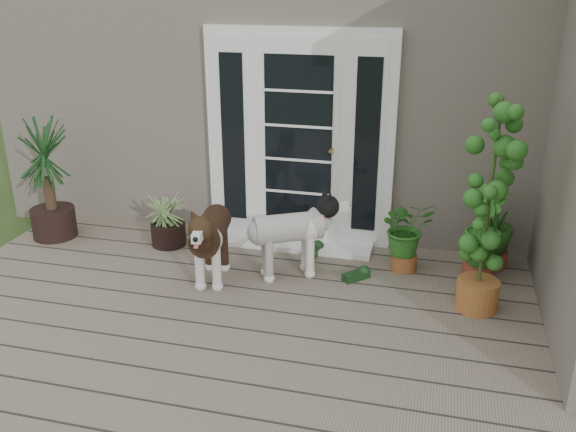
# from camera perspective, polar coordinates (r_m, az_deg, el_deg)

# --- Properties ---
(deck) EXTENTS (6.20, 4.60, 0.12)m
(deck) POSITION_cam_1_polar(r_m,az_deg,el_deg) (4.68, -2.96, -13.41)
(deck) COLOR #6B5B4C
(deck) RESTS_ON ground
(house_main) EXTENTS (7.40, 4.00, 3.10)m
(house_main) POSITION_cam_1_polar(r_m,az_deg,el_deg) (8.08, 5.91, 12.98)
(house_main) COLOR #665E54
(house_main) RESTS_ON ground
(door_unit) EXTENTS (1.90, 0.14, 2.15)m
(door_unit) POSITION_cam_1_polar(r_m,az_deg,el_deg) (6.21, 1.04, 7.15)
(door_unit) COLOR white
(door_unit) RESTS_ON deck
(door_step) EXTENTS (1.60, 0.40, 0.05)m
(door_step) POSITION_cam_1_polar(r_m,az_deg,el_deg) (6.37, 0.57, -2.48)
(door_step) COLOR white
(door_step) RESTS_ON deck
(brindle_dog) EXTENTS (0.50, 0.90, 0.71)m
(brindle_dog) POSITION_cam_1_polar(r_m,az_deg,el_deg) (5.58, -7.06, -2.56)
(brindle_dog) COLOR #311D11
(brindle_dog) RESTS_ON deck
(white_dog) EXTENTS (0.90, 0.72, 0.70)m
(white_dog) POSITION_cam_1_polar(r_m,az_deg,el_deg) (5.61, 0.03, -2.31)
(white_dog) COLOR silver
(white_dog) RESTS_ON deck
(spider_plant) EXTENTS (0.66, 0.66, 0.63)m
(spider_plant) POSITION_cam_1_polar(r_m,az_deg,el_deg) (6.39, -11.06, -0.01)
(spider_plant) COLOR #8CA666
(spider_plant) RESTS_ON deck
(yucca) EXTENTS (1.08, 1.08, 1.24)m
(yucca) POSITION_cam_1_polar(r_m,az_deg,el_deg) (6.83, -21.27, 3.05)
(yucca) COLOR black
(yucca) RESTS_ON deck
(herb_a) EXTENTS (0.64, 0.64, 0.63)m
(herb_a) POSITION_cam_1_polar(r_m,az_deg,el_deg) (5.85, 10.80, -2.06)
(herb_a) COLOR #17521C
(herb_a) RESTS_ON deck
(herb_b) EXTENTS (0.53, 0.53, 0.66)m
(herb_b) POSITION_cam_1_polar(r_m,az_deg,el_deg) (5.85, 17.31, -2.51)
(herb_b) COLOR #275819
(herb_b) RESTS_ON deck
(herb_c) EXTENTS (0.43, 0.43, 0.63)m
(herb_c) POSITION_cam_1_polar(r_m,az_deg,el_deg) (6.13, 18.45, -1.69)
(herb_c) COLOR #205819
(herb_c) RESTS_ON deck
(sapling) EXTENTS (0.60, 0.60, 1.84)m
(sapling) POSITION_cam_1_polar(r_m,az_deg,el_deg) (5.08, 17.99, 0.92)
(sapling) COLOR #1F5819
(sapling) RESTS_ON deck
(clog_left) EXTENTS (0.21, 0.33, 0.09)m
(clog_left) POSITION_cam_1_polar(r_m,az_deg,el_deg) (6.16, 2.42, -3.15)
(clog_left) COLOR black
(clog_left) RESTS_ON deck
(clog_right) EXTENTS (0.31, 0.32, 0.09)m
(clog_right) POSITION_cam_1_polar(r_m,az_deg,el_deg) (5.71, 6.30, -5.39)
(clog_right) COLOR black
(clog_right) RESTS_ON deck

